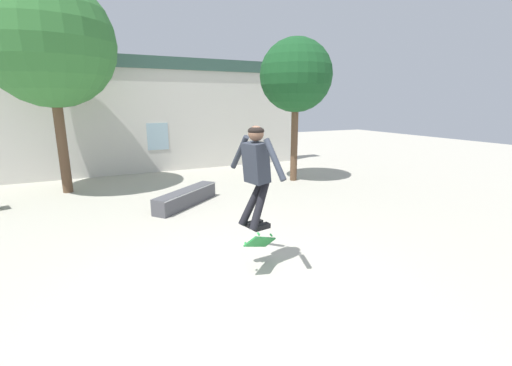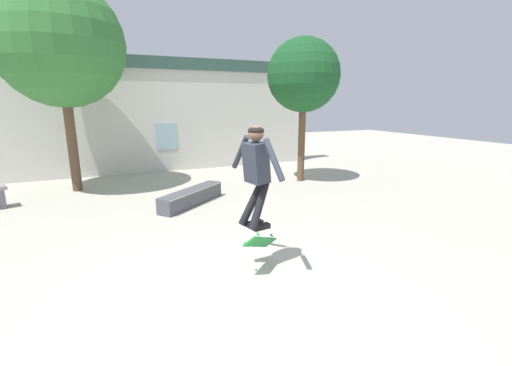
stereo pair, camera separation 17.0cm
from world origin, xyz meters
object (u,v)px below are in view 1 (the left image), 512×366
Objects in this scene: tree_left at (49,43)px; skateboard_flipping at (261,242)px; skate_ledge at (186,198)px; skater at (256,168)px; tree_right at (296,76)px.

tree_left is 7.52m from skateboard_flipping.
skater is at bearing -127.58° from skate_ledge.
skate_ledge is 3.61m from skateboard_flipping.
tree_right is 2.35× the size of skate_ledge.
skater is at bearing 75.35° from skateboard_flipping.
skateboard_flipping reaches higher than skate_ledge.
skate_ledge is 2.54× the size of skateboard_flipping.
skater is at bearing -66.45° from tree_left.
skateboard_flipping is (2.69, -6.18, -3.34)m from tree_left.
tree_right reaches higher than skate_ledge.
skateboard_flipping is at bearing -126.58° from tree_right.
skate_ledge is at bearing 53.34° from skateboard_flipping.
skateboard_flipping is at bearing -76.68° from skater.
tree_left is 3.01× the size of skate_ledge.
skater is 1.06m from skateboard_flipping.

